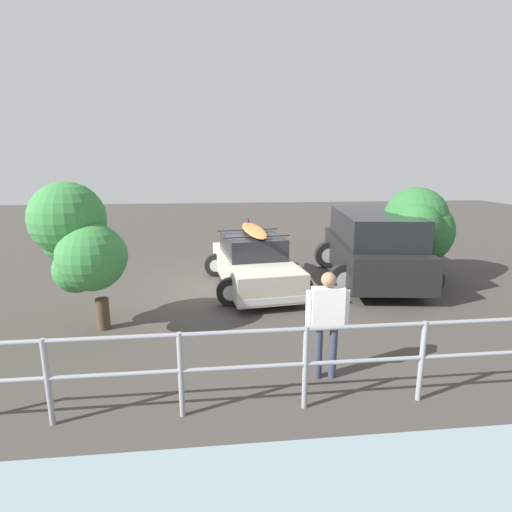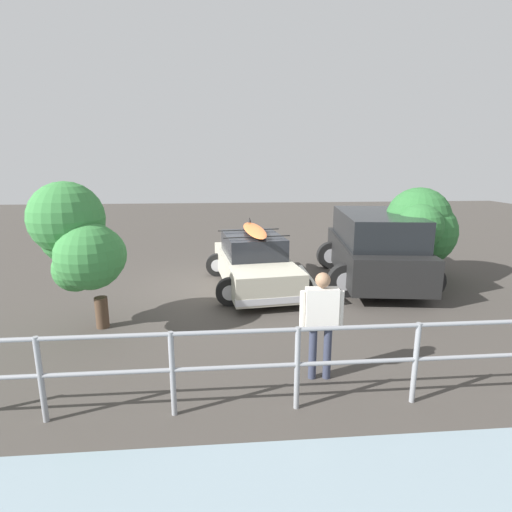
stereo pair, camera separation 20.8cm
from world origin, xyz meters
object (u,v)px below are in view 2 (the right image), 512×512
object	(u,v)px
person_bystander	(321,316)
bush_near_left	(80,243)
suv_car	(374,246)
bush_near_right	(419,228)
sedan_car	(254,262)

from	to	relation	value
person_bystander	bush_near_left	distance (m)	4.48
suv_car	bush_near_right	size ratio (longest dim) A/B	1.89
sedan_car	suv_car	xyz separation A→B (m)	(-3.21, -0.22, 0.32)
sedan_car	suv_car	size ratio (longest dim) A/B	0.88
sedan_car	person_bystander	size ratio (longest dim) A/B	2.55
bush_near_left	sedan_car	bearing A→B (deg)	-142.84
sedan_car	bush_near_left	world-z (taller)	bush_near_left
bush_near_left	suv_car	bearing A→B (deg)	-157.26
person_bystander	bush_near_left	bearing A→B (deg)	-27.26
bush_near_left	bush_near_right	distance (m)	8.27
suv_car	bush_near_left	world-z (taller)	bush_near_left
person_bystander	bush_near_left	world-z (taller)	bush_near_left
sedan_car	suv_car	distance (m)	3.23
sedan_car	bush_near_right	xyz separation A→B (m)	(-4.45, -0.31, 0.78)
suv_car	person_bystander	world-z (taller)	suv_car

